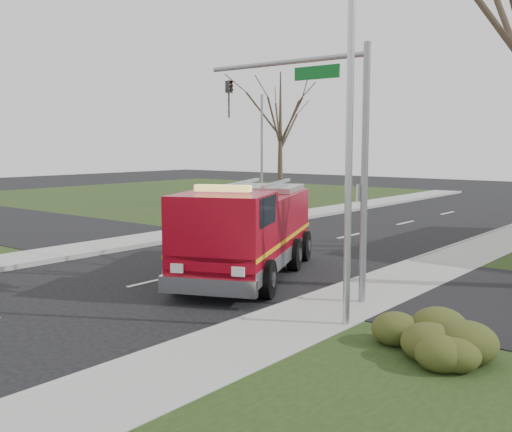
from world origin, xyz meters
The scene contains 9 objects.
ground centered at (0.00, 0.00, 0.00)m, with size 120.00×120.00×0.00m, color black.
sidewalk_right centered at (6.20, 0.00, 0.07)m, with size 2.40×80.00×0.15m, color gray.
sidewalk_left centered at (-6.20, 0.00, 0.07)m, with size 2.40×80.00×0.15m, color gray.
hedge_corner centered at (9.00, -1.00, 0.58)m, with size 2.80×2.00×0.90m, color #313814.
bare_tree_left centered at (-10.00, 20.00, 5.56)m, with size 4.50×4.50×9.00m.
traffic_signal_mast centered at (5.21, 1.50, 4.71)m, with size 5.29×0.18×6.80m.
streetlight_pole centered at (7.14, -0.50, 4.55)m, with size 1.48×0.16×8.40m.
utility_pole_far centered at (-6.80, 14.00, 3.50)m, with size 0.14×0.14×7.00m, color gray.
fire_engine centered at (1.82, 2.39, 1.41)m, with size 5.55×8.15×3.12m.
Camera 1 is at (13.99, -12.16, 4.24)m, focal length 42.00 mm.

